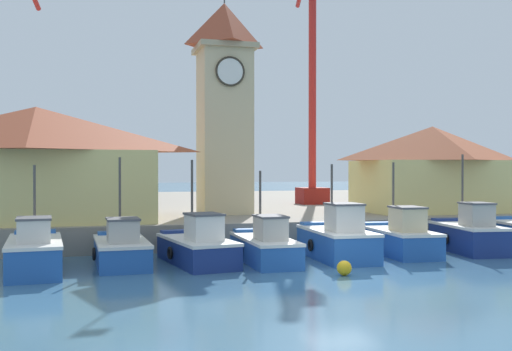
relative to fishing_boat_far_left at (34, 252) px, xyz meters
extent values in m
plane|color=teal|center=(10.77, -3.25, -0.75)|extent=(300.00, 300.00, 0.00)
cube|color=gray|center=(10.77, 23.85, -0.12)|extent=(120.00, 40.00, 1.26)
cube|color=#2356A8|center=(0.00, 0.06, -0.20)|extent=(2.21, 5.11, 1.11)
cube|color=#2356A8|center=(-0.17, 2.30, 0.48)|extent=(1.61, 0.71, 0.24)
cube|color=silver|center=(0.00, 0.06, 0.41)|extent=(2.27, 5.17, 0.12)
cube|color=beige|center=(0.06, -0.81, 0.88)|extent=(1.21, 1.57, 0.81)
cube|color=#4C4C51|center=(0.06, -0.81, 1.32)|extent=(1.30, 1.66, 0.08)
cylinder|color=#4C4742|center=(-0.05, 0.68, 1.85)|extent=(0.10, 0.10, 2.76)
torus|color=black|center=(-1.02, 0.23, -0.20)|extent=(0.16, 0.53, 0.52)
cube|color=#2356A8|center=(3.18, 0.91, -0.30)|extent=(2.09, 4.75, 0.90)
cube|color=#2356A8|center=(3.10, 3.00, 0.27)|extent=(1.65, 0.66, 0.24)
cube|color=silver|center=(3.18, 0.91, 0.20)|extent=(2.15, 4.81, 0.12)
cube|color=#B2ADA3|center=(3.21, 0.09, 0.69)|extent=(1.20, 1.45, 0.85)
cube|color=#4C4C51|center=(3.21, 0.09, 1.15)|extent=(1.28, 1.53, 0.08)
cylinder|color=#4C4742|center=(3.15, 1.50, 1.91)|extent=(0.10, 0.10, 3.29)
torus|color=black|center=(2.13, 1.11, -0.30)|extent=(0.14, 0.52, 0.52)
cube|color=navy|center=(6.14, 0.43, -0.28)|extent=(2.72, 5.13, 0.93)
cube|color=navy|center=(5.79, 2.59, 0.30)|extent=(1.74, 0.86, 0.24)
cube|color=silver|center=(6.14, 0.43, 0.23)|extent=(2.79, 5.20, 0.12)
cube|color=silver|center=(6.28, -0.41, 0.78)|extent=(1.40, 1.63, 0.98)
cube|color=#4C4C51|center=(6.28, -0.41, 1.31)|extent=(1.49, 1.73, 0.08)
cylinder|color=#4C4742|center=(6.04, 1.03, 1.88)|extent=(0.10, 0.10, 3.16)
torus|color=black|center=(5.06, 0.50, -0.28)|extent=(0.20, 0.53, 0.52)
cube|color=#2356A8|center=(8.89, 0.13, -0.29)|extent=(1.74, 5.07, 0.92)
cube|color=#2356A8|center=(8.90, 2.42, 0.28)|extent=(1.47, 0.60, 0.24)
cube|color=silver|center=(8.89, 0.13, 0.21)|extent=(1.80, 5.13, 0.12)
cube|color=#B2ADA3|center=(8.89, -0.75, 0.72)|extent=(1.04, 1.52, 0.89)
cube|color=#4C4C51|center=(8.89, -0.75, 1.20)|extent=(1.12, 1.60, 0.08)
cylinder|color=#4C4742|center=(8.89, 0.77, 1.64)|extent=(0.10, 0.10, 2.73)
torus|color=black|center=(7.95, 0.39, -0.29)|extent=(0.12, 0.52, 0.52)
cube|color=#2356A8|center=(12.15, 0.25, -0.18)|extent=(2.21, 4.90, 1.15)
cube|color=#2356A8|center=(12.22, 2.41, 0.52)|extent=(1.76, 0.66, 0.24)
cube|color=silver|center=(12.15, 0.25, 0.45)|extent=(2.27, 4.96, 0.12)
cube|color=beige|center=(12.12, -0.60, 1.05)|extent=(1.28, 1.49, 1.08)
cube|color=#4C4C51|center=(12.12, -0.60, 1.63)|extent=(1.36, 1.57, 0.08)
cylinder|color=#4C4742|center=(12.17, 0.85, 1.90)|extent=(0.10, 0.10, 2.79)
torus|color=black|center=(11.05, 0.53, -0.18)|extent=(0.14, 0.52, 0.52)
cube|color=#2356A8|center=(15.39, 0.77, -0.24)|extent=(2.22, 4.97, 1.01)
cube|color=#2356A8|center=(15.53, 2.95, 0.38)|extent=(1.66, 0.70, 0.24)
cube|color=silver|center=(15.39, 0.77, 0.31)|extent=(2.29, 5.03, 0.12)
cube|color=beige|center=(15.33, -0.07, 0.87)|extent=(1.24, 1.53, 1.00)
cube|color=#4C4C51|center=(15.33, -0.07, 1.41)|extent=(1.33, 1.61, 0.08)
cylinder|color=#4C4742|center=(15.43, 1.38, 1.88)|extent=(0.10, 0.10, 3.01)
torus|color=black|center=(14.37, 1.08, -0.24)|extent=(0.15, 0.53, 0.52)
cube|color=navy|center=(18.82, 0.57, -0.17)|extent=(2.33, 4.53, 1.16)
cube|color=navy|center=(19.04, 2.49, 0.53)|extent=(1.63, 0.78, 0.24)
cube|color=silver|center=(18.82, 0.57, 0.46)|extent=(2.40, 4.60, 0.12)
cube|color=#B2ADA3|center=(18.73, -0.18, 1.01)|extent=(1.25, 1.42, 0.98)
cube|color=#4C4C51|center=(18.73, -0.18, 1.54)|extent=(1.34, 1.51, 0.08)
cylinder|color=#4C4742|center=(18.88, 1.11, 2.14)|extent=(0.10, 0.10, 3.24)
torus|color=black|center=(17.85, 0.90, -0.17)|extent=(0.18, 0.53, 0.52)
cube|color=#2356A8|center=(22.17, 2.56, 0.55)|extent=(1.52, 0.78, 0.24)
torus|color=black|center=(21.04, 1.09, -0.16)|extent=(0.18, 0.53, 0.52)
cube|color=beige|center=(9.42, 10.29, 5.18)|extent=(2.81, 2.81, 9.34)
cube|color=tan|center=(9.42, 10.29, 9.99)|extent=(3.31, 3.31, 0.30)
pyramid|color=#A3472D|center=(9.42, 10.29, 11.39)|extent=(3.31, 3.31, 2.49)
cylinder|color=white|center=(9.42, 8.83, 8.47)|extent=(1.55, 0.12, 1.55)
torus|color=#332D23|center=(9.42, 8.79, 8.47)|extent=(1.67, 0.12, 1.67)
cube|color=#E5D17A|center=(-0.59, 7.66, 2.24)|extent=(11.22, 6.35, 3.45)
pyramid|color=#B25133|center=(-0.59, 7.66, 5.05)|extent=(11.62, 6.75, 2.17)
cube|color=#E5D17A|center=(21.97, 8.68, 2.05)|extent=(8.51, 5.65, 3.08)
pyramid|color=#C1603D|center=(21.97, 8.68, 4.62)|extent=(8.91, 6.05, 2.07)
cube|color=maroon|center=(17.66, 17.82, 1.11)|extent=(2.00, 2.00, 1.20)
cylinder|color=red|center=(17.66, 17.82, 10.77)|extent=(0.56, 0.56, 18.12)
sphere|color=gold|center=(10.80, -3.61, -0.48)|extent=(0.54, 0.54, 0.54)
camera|label=1|loc=(2.09, -23.45, 3.08)|focal=42.00mm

